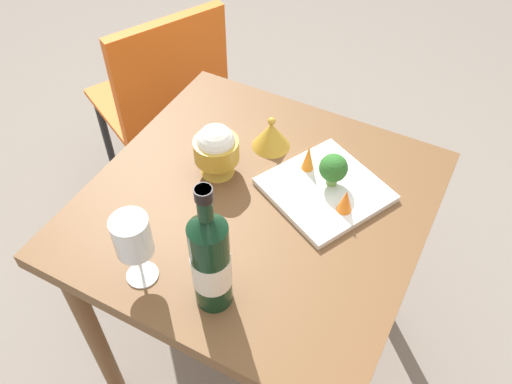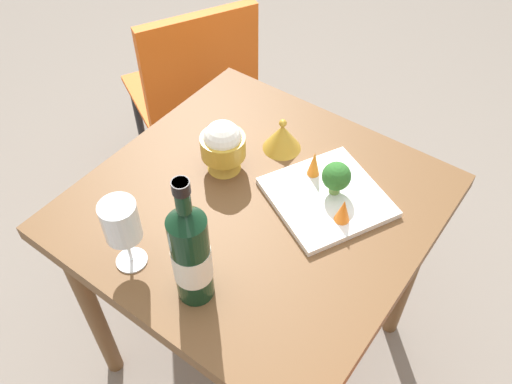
% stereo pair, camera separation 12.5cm
% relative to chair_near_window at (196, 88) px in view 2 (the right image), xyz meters
% --- Properties ---
extents(ground_plane, '(8.00, 8.00, 0.00)m').
position_rel_chair_near_window_xyz_m(ground_plane, '(0.60, -0.45, -0.53)').
color(ground_plane, gray).
extents(dining_table, '(0.78, 0.78, 0.73)m').
position_rel_chair_near_window_xyz_m(dining_table, '(0.60, -0.45, 0.10)').
color(dining_table, brown).
rests_on(dining_table, ground_plane).
extents(chair_near_window, '(0.54, 0.54, 0.85)m').
position_rel_chair_near_window_xyz_m(chair_near_window, '(0.00, 0.00, 0.00)').
color(chair_near_window, orange).
rests_on(chair_near_window, ground_plane).
extents(wine_bottle, '(0.08, 0.08, 0.32)m').
position_rel_chair_near_window_xyz_m(wine_bottle, '(0.65, -0.72, 0.33)').
color(wine_bottle, black).
rests_on(wine_bottle, dining_table).
extents(wine_glass, '(0.08, 0.08, 0.18)m').
position_rel_chair_near_window_xyz_m(wine_glass, '(0.49, -0.75, 0.33)').
color(wine_glass, white).
rests_on(wine_glass, dining_table).
extents(rice_bowl, '(0.11, 0.11, 0.14)m').
position_rel_chair_near_window_xyz_m(rice_bowl, '(0.47, -0.41, 0.28)').
color(rice_bowl, gold).
rests_on(rice_bowl, dining_table).
extents(rice_bowl_lid, '(0.10, 0.10, 0.09)m').
position_rel_chair_near_window_xyz_m(rice_bowl_lid, '(0.54, -0.26, 0.24)').
color(rice_bowl_lid, gold).
rests_on(rice_bowl_lid, dining_table).
extents(serving_plate, '(0.34, 0.34, 0.02)m').
position_rel_chair_near_window_xyz_m(serving_plate, '(0.73, -0.35, 0.21)').
color(serving_plate, white).
rests_on(serving_plate, dining_table).
extents(broccoli_floret, '(0.07, 0.07, 0.09)m').
position_rel_chair_near_window_xyz_m(broccoli_floret, '(0.74, -0.33, 0.27)').
color(broccoli_floret, '#729E4C').
rests_on(broccoli_floret, serving_plate).
extents(carrot_garnish_left, '(0.03, 0.03, 0.07)m').
position_rel_chair_near_window_xyz_m(carrot_garnish_left, '(0.67, -0.31, 0.25)').
color(carrot_garnish_left, orange).
rests_on(carrot_garnish_left, serving_plate).
extents(carrot_garnish_right, '(0.04, 0.04, 0.06)m').
position_rel_chair_near_window_xyz_m(carrot_garnish_right, '(0.80, -0.39, 0.25)').
color(carrot_garnish_right, orange).
rests_on(carrot_garnish_right, serving_plate).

